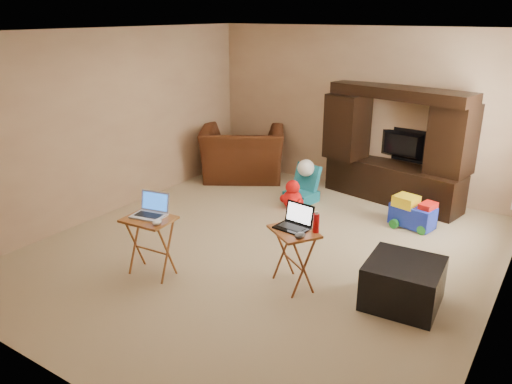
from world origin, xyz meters
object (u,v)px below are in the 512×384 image
Objects in this scene: television at (400,145)px; water_bottle at (316,223)px; push_toy at (413,212)px; laptop_left at (148,206)px; plush_toy at (292,194)px; recliner at (243,153)px; tray_table_right at (293,258)px; ottoman at (403,283)px; laptop_right at (292,218)px; mouse_left at (157,222)px; mouse_right at (300,235)px; entertainment_center at (396,146)px; child_rocker at (301,184)px; tray_table_left at (151,246)px.

water_bottle is at bearing 101.20° from television.
push_toy is 3.46m from laptop_left.
plush_toy is at bearing 71.10° from laptop_left.
recliner is 3.64m from tray_table_right.
television reaches higher than recliner.
ottoman is (0.47, -1.88, 0.01)m from push_toy.
ottoman is 2.09× the size of laptop_right.
mouse_left is 1.60m from water_bottle.
entertainment_center is at bearing 92.14° from mouse_right.
entertainment_center is at bearing 137.61° from push_toy.
television reaches higher than mouse_left.
television reaches higher than laptop_right.
push_toy is at bearing 78.90° from mouse_right.
ottoman is 1.10m from mouse_right.
child_rocker is at bearing 117.78° from mouse_right.
recliner is 3.73m from water_bottle.
tray_table_left is (-0.30, -2.83, 0.05)m from child_rocker.
television is at bearing 109.64° from ottoman.
laptop_left reaches higher than mouse_right.
laptop_left is at bearing 76.97° from television.
plush_toy is 0.62× the size of ottoman.
mouse_right is 0.22m from water_bottle.
push_toy is at bearing 50.41° from tray_table_left.
tray_table_left reaches higher than push_toy.
mouse_left is at bearing -151.35° from water_bottle.
water_bottle reaches higher than ottoman.
child_rocker is 2.85× the size of water_bottle.
tray_table_left is at bearing -99.87° from entertainment_center.
tray_table_right is at bearing -78.83° from entertainment_center.
tray_table_left is 1.99× the size of laptop_right.
water_bottle is (1.30, -2.14, 0.45)m from child_rocker.
laptop_right reaches higher than ottoman.
laptop_right is 2.58× the size of mouse_right.
ottoman is (1.04, -2.91, -0.59)m from television.
entertainment_center reaches higher than tray_table_left.
ottoman is at bearing -31.26° from child_rocker.
push_toy is (1.68, -0.04, -0.06)m from child_rocker.
television reaches higher than laptop_left.
tray_table_left is at bearing 159.78° from mouse_left.
laptop_left is (-1.43, -0.59, 0.46)m from tray_table_right.
push_toy is 1.74× the size of laptop_right.
push_toy is 0.91× the size of tray_table_right.
ottoman is 2.61m from tray_table_left.
entertainment_center is at bearing 45.32° from plush_toy.
tray_table_left is (-1.41, -3.62, -0.52)m from entertainment_center.
mouse_left reaches higher than tray_table_right.
tray_table_right reaches higher than child_rocker.
television is at bearing 122.37° from tray_table_right.
entertainment_center is at bearing 64.41° from tray_table_left.
plush_toy is 2.54m from tray_table_left.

